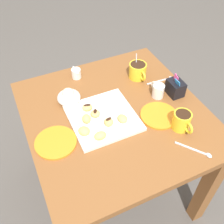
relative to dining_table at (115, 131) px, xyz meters
name	(u,v)px	position (x,y,z in m)	size (l,w,h in m)	color
ground_plane	(115,186)	(0.00, 0.00, -0.58)	(8.00, 8.00, 0.00)	#514C47
dining_table	(115,131)	(0.00, 0.00, 0.00)	(0.89, 0.86, 0.72)	brown
pastry_plate_square	(103,118)	(0.01, -0.07, 0.14)	(0.31, 0.31, 0.02)	silver
coffee_mug_yellow_left	(138,70)	(-0.21, 0.23, 0.18)	(0.13, 0.10, 0.13)	yellow
coffee_mug_yellow_right	(182,121)	(0.21, 0.23, 0.18)	(0.12, 0.08, 0.09)	yellow
cream_pitcher_white	(158,90)	(-0.02, 0.25, 0.17)	(0.10, 0.06, 0.07)	silver
sugar_caddy	(175,88)	(0.00, 0.34, 0.18)	(0.09, 0.07, 0.11)	black
ice_cream_bowl	(69,97)	(-0.17, -0.18, 0.17)	(0.12, 0.12, 0.09)	silver
chocolate_sauce_pitcher	(76,73)	(-0.35, -0.08, 0.16)	(0.09, 0.05, 0.06)	silver
saucer_orange_left	(159,115)	(0.11, 0.18, 0.14)	(0.18, 0.18, 0.01)	orange
saucer_orange_right	(56,142)	(0.05, -0.32, 0.14)	(0.19, 0.19, 0.01)	orange
loose_spoon_near_saucer	(198,151)	(0.36, 0.22, 0.14)	(0.14, 0.10, 0.01)	silver
loose_spoon_by_plate	(163,80)	(-0.12, 0.35, 0.14)	(0.03, 0.16, 0.01)	silver
beignet_0	(122,119)	(0.07, 0.00, 0.16)	(0.05, 0.04, 0.03)	#E5B260
beignet_1	(109,122)	(0.07, -0.07, 0.17)	(0.04, 0.04, 0.04)	#E5B260
chocolate_drizzle_1	(109,119)	(0.07, -0.07, 0.19)	(0.03, 0.02, 0.01)	black
beignet_2	(95,114)	(-0.01, -0.10, 0.17)	(0.04, 0.05, 0.03)	#E5B260
chocolate_drizzle_2	(95,111)	(-0.01, -0.10, 0.18)	(0.03, 0.02, 0.01)	black
beignet_3	(87,108)	(-0.06, -0.12, 0.17)	(0.05, 0.04, 0.03)	#E5B260
chocolate_drizzle_3	(87,105)	(-0.06, -0.12, 0.18)	(0.03, 0.01, 0.01)	black
beignet_4	(84,131)	(0.07, -0.19, 0.17)	(0.05, 0.05, 0.03)	#E5B260
beignet_5	(86,119)	(0.01, -0.15, 0.17)	(0.04, 0.05, 0.04)	#E5B260
beignet_6	(100,136)	(0.12, -0.13, 0.17)	(0.06, 0.04, 0.03)	#E5B260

